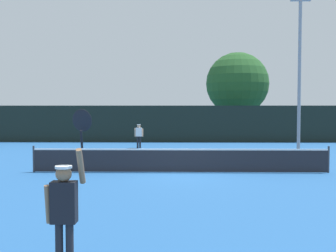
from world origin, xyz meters
The scene contains 9 objects.
ground_plane centered at (0.00, 0.00, 0.00)m, with size 120.00×120.00×0.00m, color #235693.
tennis_net centered at (0.00, 0.00, 0.51)m, with size 11.97×0.08×1.07m.
perimeter_fence centered at (0.00, 14.37, 1.40)m, with size 35.05×0.12×2.80m, color black.
player_serving centered at (-1.90, -9.99, 1.15)m, with size 0.68×0.40×2.58m.
player_receiving centered at (-2.55, 9.75, 0.94)m, with size 0.57×0.23×1.55m.
tennis_ball centered at (0.54, 0.79, 0.03)m, with size 0.07×0.07×0.07m, color #CCE033.
light_pole centered at (6.65, 6.11, 4.95)m, with size 1.18×0.28×8.76m.
large_tree centered at (5.43, 19.96, 4.78)m, with size 5.61×5.61×7.61m.
parked_car_near centered at (10.31, 21.85, 0.78)m, with size 2.04×4.26×1.69m.
Camera 1 is at (-0.24, -15.91, 2.59)m, focal length 42.42 mm.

